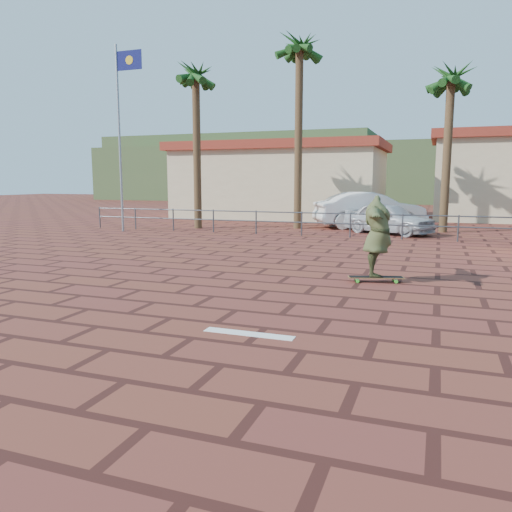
{
  "coord_description": "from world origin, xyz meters",
  "views": [
    {
      "loc": [
        3.27,
        -7.91,
        2.27
      ],
      "look_at": [
        -0.05,
        1.18,
        0.8
      ],
      "focal_mm": 35.0,
      "sensor_mm": 36.0,
      "label": 1
    }
  ],
  "objects": [
    {
      "name": "building_west",
      "position": [
        -6.0,
        22.0,
        2.28
      ],
      "size": [
        12.6,
        7.6,
        4.5
      ],
      "color": "beige",
      "rests_on": "ground"
    },
    {
      "name": "skateboarder",
      "position": [
        2.02,
        3.38,
        1.03
      ],
      "size": [
        0.97,
        2.31,
        1.83
      ],
      "primitive_type": "imported",
      "rotation": [
        0.0,
        0.0,
        1.73
      ],
      "color": "#414827",
      "rests_on": "longboard"
    },
    {
      "name": "car_white",
      "position": [
        0.16,
        16.5,
        0.86
      ],
      "size": [
        5.43,
        4.06,
        1.71
      ],
      "primitive_type": "imported",
      "rotation": [
        0.0,
        0.0,
        2.07
      ],
      "color": "silver",
      "rests_on": "ground"
    },
    {
      "name": "flagpole",
      "position": [
        -9.87,
        11.0,
        4.64
      ],
      "size": [
        1.3,
        0.1,
        8.0
      ],
      "color": "gray",
      "rests_on": "ground"
    },
    {
      "name": "hill_back",
      "position": [
        -22.0,
        56.0,
        4.0
      ],
      "size": [
        35.0,
        14.0,
        8.0
      ],
      "primitive_type": "cube",
      "color": "#384C28",
      "rests_on": "ground"
    },
    {
      "name": "longboard",
      "position": [
        2.02,
        3.38,
        0.1
      ],
      "size": [
        1.26,
        0.61,
        0.12
      ],
      "rotation": [
        0.0,
        0.0,
        0.29
      ],
      "color": "olive",
      "rests_on": "ground"
    },
    {
      "name": "palm_center",
      "position": [
        3.5,
        15.5,
        6.36
      ],
      "size": [
        2.4,
        2.4,
        7.75
      ],
      "color": "brown",
      "rests_on": "ground"
    },
    {
      "name": "palm_left",
      "position": [
        -3.0,
        15.0,
        7.95
      ],
      "size": [
        2.4,
        2.4,
        9.45
      ],
      "color": "brown",
      "rests_on": "ground"
    },
    {
      "name": "paint_stripe",
      "position": [
        0.7,
        -1.2,
        0.0
      ],
      "size": [
        1.4,
        0.22,
        0.01
      ],
      "primitive_type": "cube",
      "color": "white",
      "rests_on": "ground"
    },
    {
      "name": "ground",
      "position": [
        0.0,
        0.0,
        0.0
      ],
      "size": [
        120.0,
        120.0,
        0.0
      ],
      "primitive_type": "plane",
      "color": "maroon",
      "rests_on": "ground"
    },
    {
      "name": "hill_front",
      "position": [
        0.0,
        50.0,
        3.0
      ],
      "size": [
        70.0,
        18.0,
        6.0
      ],
      "primitive_type": "cube",
      "color": "#384C28",
      "rests_on": "ground"
    },
    {
      "name": "car_silver",
      "position": [
        1.29,
        14.0,
        0.67
      ],
      "size": [
        4.2,
        3.17,
        1.33
      ],
      "primitive_type": "imported",
      "rotation": [
        0.0,
        0.0,
        1.1
      ],
      "color": "#B8BBC0",
      "rests_on": "ground"
    },
    {
      "name": "guardrail",
      "position": [
        0.0,
        12.0,
        0.68
      ],
      "size": [
        24.06,
        0.06,
        1.0
      ],
      "color": "#47494F",
      "rests_on": "ground"
    },
    {
      "name": "palm_far_left",
      "position": [
        -7.5,
        13.5,
        6.83
      ],
      "size": [
        2.4,
        2.4,
        8.25
      ],
      "color": "brown",
      "rests_on": "ground"
    }
  ]
}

